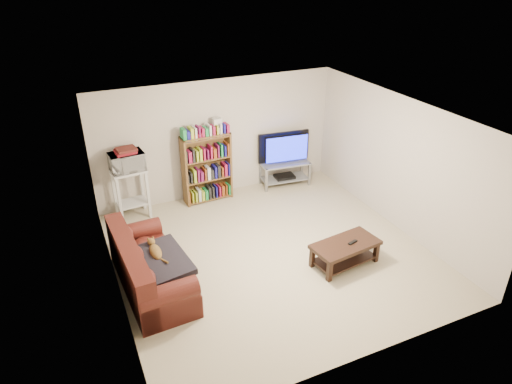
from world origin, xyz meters
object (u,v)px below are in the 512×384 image
coffee_table (345,249)px  tv_stand (285,170)px  sofa (147,271)px  bookshelf (207,167)px

coffee_table → tv_stand: (0.46, 2.99, 0.08)m
sofa → tv_stand: bearing=29.9°
tv_stand → bookshelf: bookshelf is taller
sofa → tv_stand: (3.50, 2.27, 0.05)m
bookshelf → coffee_table: bearing=-69.4°
coffee_table → tv_stand: tv_stand is taller
tv_stand → bookshelf: bearing=-175.0°
coffee_table → bookshelf: 3.31m
sofa → tv_stand: 4.17m
sofa → bookshelf: (1.75, 2.30, 0.42)m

